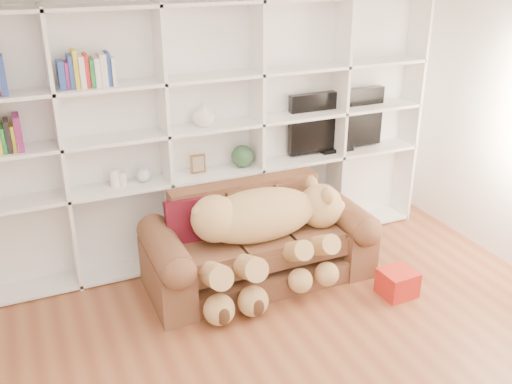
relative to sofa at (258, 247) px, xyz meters
name	(u,v)px	position (x,y,z in m)	size (l,w,h in m)	color
wall_back	(205,115)	(-0.20, 0.78, 1.03)	(5.00, 0.02, 2.70)	white
bookshelf	(185,127)	(-0.44, 0.65, 0.99)	(4.43, 0.35, 2.40)	white
sofa	(258,247)	(0.00, 0.00, 0.00)	(2.00, 0.86, 0.84)	brown
teddy_bear	(264,228)	(-0.02, -0.17, 0.27)	(1.55, 0.83, 0.90)	tan
throw_pillow	(189,222)	(-0.59, 0.14, 0.31)	(0.39, 0.13, 0.39)	#570F1C
gift_box	(397,283)	(1.00, -0.74, -0.20)	(0.29, 0.27, 0.23)	red
tv	(336,122)	(1.14, 0.64, 0.85)	(1.05, 0.18, 0.62)	black
picture_frame	(198,164)	(-0.34, 0.59, 0.64)	(0.14, 0.03, 0.17)	brown
green_vase	(242,156)	(0.10, 0.59, 0.65)	(0.21, 0.21, 0.21)	#29512E
figurine_tall	(115,178)	(-1.10, 0.59, 0.63)	(0.08, 0.08, 0.16)	silver
figurine_short	(122,179)	(-1.04, 0.59, 0.61)	(0.07, 0.07, 0.12)	silver
snow_globe	(144,175)	(-0.85, 0.59, 0.62)	(0.13, 0.13, 0.13)	silver
shelf_vase	(203,115)	(-0.27, 0.59, 1.10)	(0.19, 0.19, 0.20)	silver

